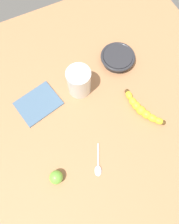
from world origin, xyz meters
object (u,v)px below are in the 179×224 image
banana (142,109)px  ceramic_bowl (118,58)px  teaspoon (98,169)px  smoothie_glass (79,82)px  lime_fruit (56,177)px

banana → ceramic_bowl: size_ratio=1.32×
teaspoon → ceramic_bowl: bearing=169.8°
ceramic_bowl → smoothie_glass: bearing=-166.0°
lime_fruit → teaspoon: size_ratio=0.42×
ceramic_bowl → lime_fruit: lime_fruit is taller
smoothie_glass → lime_fruit: smoothie_glass is taller
ceramic_bowl → lime_fruit: size_ratio=3.10×
ceramic_bowl → lime_fruit: 51.13cm
lime_fruit → teaspoon: lime_fruit is taller
banana → lime_fruit: (-37.72, -8.45, 0.58)cm
smoothie_glass → lime_fruit: 34.23cm
banana → ceramic_bowl: bearing=155.5°
smoothie_glass → teaspoon: (-7.17, -30.42, -5.17)cm
banana → lime_fruit: size_ratio=4.08×
lime_fruit → banana: bearing=12.6°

